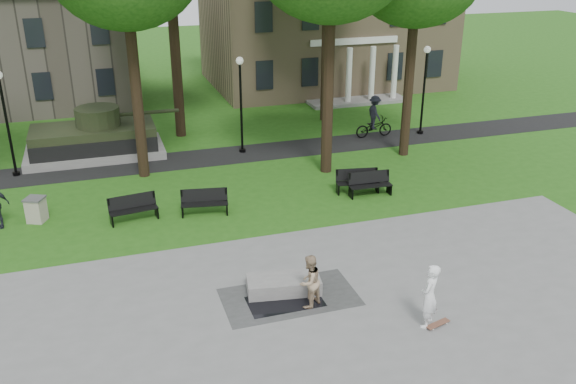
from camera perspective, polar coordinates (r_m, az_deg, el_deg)
The scene contains 20 objects.
ground at distance 19.75m, azimuth 3.01°, elevation -7.52°, with size 120.00×120.00×0.00m, color #225413.
plaza at distance 16.00m, azimuth 9.61°, elevation -16.03°, with size 22.00×16.00×0.02m, color gray.
footpath at distance 30.25m, azimuth -5.06°, elevation 3.50°, with size 44.00×2.60×0.01m, color black.
building_right at distance 45.26m, azimuth 3.34°, elevation 15.63°, with size 17.00×12.00×8.60m.
building_left at distance 43.12m, azimuth -24.69°, elevation 12.31°, with size 15.00×10.00×7.20m, color #4C443D.
lamp_left at distance 29.32m, azimuth -24.92°, elevation 6.52°, with size 0.36×0.36×4.73m.
lamp_mid at distance 29.84m, azimuth -4.44°, elevation 8.84°, with size 0.36×0.36×4.73m.
lamp_right at distance 33.54m, azimuth 12.65°, elevation 9.92°, with size 0.36×0.36×4.73m.
tank_monument at distance 31.23m, azimuth -17.62°, elevation 4.77°, with size 7.45×3.40×2.40m.
puddle at distance 18.24m, azimuth -0.27°, elevation -10.22°, with size 2.20×1.20×0.00m, color black.
concrete_block at distance 18.62m, azimuth -0.42°, elevation -8.64°, with size 2.20×1.00×0.45m, color gray.
skateboard at distance 17.71m, azimuth 13.84°, elevation -11.95°, with size 0.78×0.20×0.07m, color brown.
skateboarder at distance 17.17m, azimuth 13.09°, elevation -9.46°, with size 0.69×0.45×1.88m, color white.
friend_watching at distance 17.65m, azimuth 2.01°, elevation -8.35°, with size 0.79×0.61×1.62m, color tan.
cyclist at distance 32.99m, azimuth 8.07°, elevation 6.66°, with size 2.05×1.16×2.24m.
park_bench_0 at distance 23.68m, azimuth -14.27°, elevation -1.43°, with size 1.85×0.78×1.00m.
park_bench_1 at distance 23.70m, azimuth -7.87°, elevation -0.88°, with size 1.85×0.82×1.00m.
park_bench_2 at distance 25.68m, azimuth 6.47°, elevation 1.09°, with size 1.85×0.82×1.00m.
park_bench_3 at distance 25.44m, azimuth 7.65°, elevation 0.81°, with size 1.82×0.62×1.00m.
trash_bin at distance 24.78m, azimuth -22.50°, elevation -1.51°, with size 0.88×0.88×0.96m.
Camera 1 is at (-6.22, -15.88, 9.95)m, focal length 38.00 mm.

